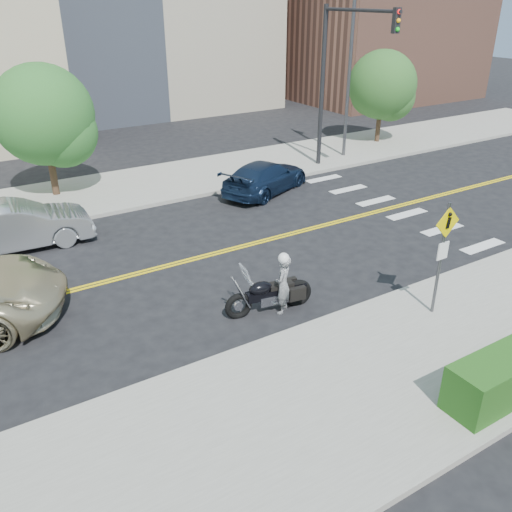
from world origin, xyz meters
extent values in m
plane|color=black|center=(0.00, 0.00, 0.00)|extent=(120.00, 120.00, 0.00)
cube|color=#9E9B91|center=(0.00, -7.50, 0.07)|extent=(60.00, 5.00, 0.15)
cube|color=#9E9B91|center=(0.00, 7.50, 0.07)|extent=(60.00, 5.00, 0.15)
cube|color=#8C5947|center=(26.00, 20.00, 6.00)|extent=(14.00, 12.00, 12.00)
cylinder|color=#4C4C51|center=(12.00, 6.50, 4.15)|extent=(0.16, 0.16, 8.00)
cylinder|color=black|center=(10.00, 6.00, 3.65)|extent=(0.20, 0.20, 7.00)
cylinder|color=black|center=(10.00, 3.80, 6.95)|extent=(0.14, 4.40, 0.14)
cube|color=black|center=(10.00, 1.80, 6.65)|extent=(0.28, 0.18, 0.90)
cylinder|color=#4C4C51|center=(4.20, -6.30, 1.65)|extent=(0.08, 0.08, 3.00)
cube|color=#F9D800|center=(4.20, -6.33, 2.65)|extent=(0.78, 0.03, 0.78)
cube|color=white|center=(4.20, -6.33, 1.90)|extent=(0.35, 0.03, 0.45)
imported|color=#AFAFB4|center=(1.04, -4.06, 0.80)|extent=(0.70, 0.67, 1.61)
sphere|color=white|center=(1.04, -4.06, 1.56)|extent=(0.29, 0.29, 0.29)
imported|color=#9A9DA1|center=(-4.07, 3.79, 0.78)|extent=(4.81, 1.91, 1.56)
imported|color=#162744|center=(5.80, 4.19, 0.66)|extent=(4.88, 3.51, 1.31)
cylinder|color=#382619|center=(-1.85, 8.14, 2.15)|extent=(0.28, 0.28, 4.30)
sphere|color=#246520|center=(-1.85, 8.14, 3.36)|extent=(3.87, 3.87, 3.87)
cylinder|color=#382619|center=(15.43, 7.72, 2.03)|extent=(0.25, 0.25, 4.07)
sphere|color=#26591C|center=(15.43, 7.72, 3.17)|extent=(3.59, 3.59, 3.59)
camera|label=1|loc=(-5.99, -14.08, 7.60)|focal=38.00mm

